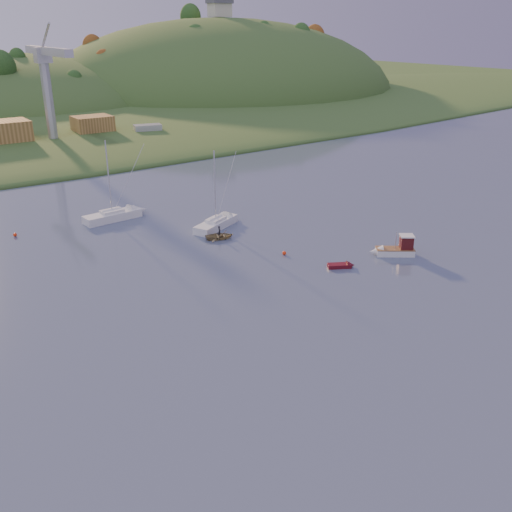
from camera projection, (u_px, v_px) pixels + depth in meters
shore_slope at (0, 125)px, 165.75m from camera, size 640.00×150.00×7.00m
hill_right at (222, 94)px, 239.37m from camera, size 150.00×130.00×60.00m
hilltop_house at (220, 8)px, 226.79m from camera, size 9.00×7.00×6.45m
wharf at (65, 142)px, 135.50m from camera, size 42.00×16.00×2.40m
shed_west at (4, 132)px, 127.93m from camera, size 11.00×8.00×4.80m
shed_east at (93, 124)px, 140.10m from camera, size 9.00×7.00×4.00m
dock_crane at (47, 73)px, 125.15m from camera, size 3.20×28.00×20.30m
fishing_boat at (392, 249)px, 72.00m from camera, size 5.53×4.71×3.57m
sailboat_near at (112, 215)px, 84.95m from camera, size 8.77×3.28×11.91m
sailboat_far at (216, 223)px, 81.63m from camera, size 8.33×5.63×11.19m
canoe at (220, 236)px, 77.63m from camera, size 4.54×3.87×0.80m
paddler at (219, 233)px, 77.48m from camera, size 0.55×0.68×1.59m
red_tender at (344, 265)px, 68.57m from camera, size 3.42×2.55×1.12m
work_vessel at (148, 135)px, 143.03m from camera, size 16.49×9.11×4.01m
buoy_1 at (284, 253)px, 72.25m from camera, size 0.50×0.50×0.50m
buoy_3 at (15, 235)px, 78.55m from camera, size 0.50×0.50×0.50m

